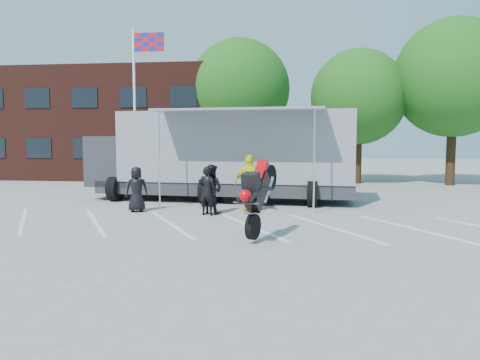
% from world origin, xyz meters
% --- Properties ---
extents(ground, '(100.00, 100.00, 0.00)m').
position_xyz_m(ground, '(0.00, 0.00, 0.00)').
color(ground, '#9E9E99').
rests_on(ground, ground).
extents(parking_bay_lines, '(18.09, 13.33, 0.01)m').
position_xyz_m(parking_bay_lines, '(0.00, 1.00, 0.01)').
color(parking_bay_lines, white).
rests_on(parking_bay_lines, ground).
extents(office_building, '(18.00, 8.00, 7.00)m').
position_xyz_m(office_building, '(-10.00, 18.00, 3.50)').
color(office_building, '#451C16').
rests_on(office_building, ground).
extents(flagpole, '(1.61, 0.12, 8.00)m').
position_xyz_m(flagpole, '(-6.24, 10.00, 5.05)').
color(flagpole, white).
rests_on(flagpole, ground).
extents(tree_left, '(6.12, 6.12, 8.64)m').
position_xyz_m(tree_left, '(-2.00, 16.00, 5.57)').
color(tree_left, '#382314').
rests_on(tree_left, ground).
extents(tree_mid, '(5.44, 5.44, 7.68)m').
position_xyz_m(tree_mid, '(5.00, 15.00, 4.94)').
color(tree_mid, '#382314').
rests_on(tree_mid, ground).
extents(tree_right, '(6.46, 6.46, 9.12)m').
position_xyz_m(tree_right, '(10.00, 14.50, 5.88)').
color(tree_right, '#382314').
rests_on(tree_right, ground).
extents(transporter_truck, '(11.98, 6.52, 3.68)m').
position_xyz_m(transporter_truck, '(-1.39, 6.50, 0.00)').
color(transporter_truck, gray).
rests_on(transporter_truck, ground).
extents(parked_motorcycle, '(2.14, 1.27, 1.06)m').
position_xyz_m(parked_motorcycle, '(-0.39, 5.31, 0.00)').
color(parked_motorcycle, '#AEAEB3').
rests_on(parked_motorcycle, ground).
extents(stunt_bike_rider, '(1.40, 2.02, 2.16)m').
position_xyz_m(stunt_bike_rider, '(0.78, -0.61, 0.00)').
color(stunt_bike_rider, black).
rests_on(stunt_bike_rider, ground).
extents(spectator_leather_a, '(0.89, 0.70, 1.60)m').
position_xyz_m(spectator_leather_a, '(-4.02, 3.14, 0.80)').
color(spectator_leather_a, black).
rests_on(spectator_leather_a, ground).
extents(spectator_leather_b, '(0.68, 0.53, 1.66)m').
position_xyz_m(spectator_leather_b, '(-1.41, 2.74, 0.83)').
color(spectator_leather_b, black).
rests_on(spectator_leather_b, ground).
extents(spectator_leather_c, '(1.02, 0.93, 1.70)m').
position_xyz_m(spectator_leather_c, '(-1.33, 3.07, 0.85)').
color(spectator_leather_c, black).
rests_on(spectator_leather_c, ground).
extents(spectator_hivis, '(1.28, 0.88, 2.01)m').
position_xyz_m(spectator_hivis, '(-0.06, 3.60, 1.01)').
color(spectator_hivis, '#FEF60D').
rests_on(spectator_hivis, ground).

